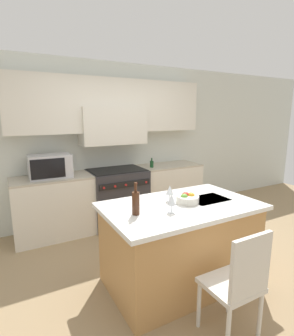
% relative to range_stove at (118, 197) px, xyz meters
% --- Properties ---
extents(ground_plane, '(10.00, 10.00, 0.00)m').
position_rel_range_stove_xyz_m(ground_plane, '(0.00, -1.67, -0.47)').
color(ground_plane, '#997F5B').
extents(back_cabinetry, '(10.00, 0.46, 2.70)m').
position_rel_range_stove_xyz_m(back_cabinetry, '(0.00, 0.27, 1.11)').
color(back_cabinetry, silver).
rests_on(back_cabinetry, ground_plane).
extents(back_counter, '(3.22, 0.62, 0.92)m').
position_rel_range_stove_xyz_m(back_counter, '(0.00, 0.02, -0.01)').
color(back_counter, silver).
rests_on(back_counter, ground_plane).
extents(range_stove, '(0.92, 0.70, 0.94)m').
position_rel_range_stove_xyz_m(range_stove, '(0.00, 0.00, 0.00)').
color(range_stove, '#2D2D33').
rests_on(range_stove, ground_plane).
extents(microwave, '(0.59, 0.39, 0.34)m').
position_rel_range_stove_xyz_m(microwave, '(-1.04, 0.02, 0.62)').
color(microwave, '#B7B7BC').
rests_on(microwave, back_counter).
extents(kitchen_island, '(1.64, 1.00, 0.91)m').
position_rel_range_stove_xyz_m(kitchen_island, '(-0.02, -1.83, -0.01)').
color(kitchen_island, '#B7844C').
rests_on(kitchen_island, ground_plane).
extents(island_chair, '(0.42, 0.40, 0.97)m').
position_rel_range_stove_xyz_m(island_chair, '(-0.07, -2.69, 0.07)').
color(island_chair, beige).
rests_on(island_chair, ground_plane).
extents(wine_bottle, '(0.07, 0.07, 0.31)m').
position_rel_range_stove_xyz_m(wine_bottle, '(-0.57, -1.86, 0.55)').
color(wine_bottle, '#422314').
rests_on(wine_bottle, kitchen_island).
extents(wine_glass_near, '(0.08, 0.08, 0.18)m').
position_rel_range_stove_xyz_m(wine_glass_near, '(-0.24, -1.98, 0.56)').
color(wine_glass_near, white).
rests_on(wine_glass_near, kitchen_island).
extents(wine_glass_far, '(0.08, 0.08, 0.18)m').
position_rel_range_stove_xyz_m(wine_glass_far, '(-0.07, -1.70, 0.56)').
color(wine_glass_far, white).
rests_on(wine_glass_far, kitchen_island).
extents(fruit_bowl, '(0.24, 0.24, 0.11)m').
position_rel_range_stove_xyz_m(fruit_bowl, '(0.06, -1.83, 0.48)').
color(fruit_bowl, silver).
rests_on(fruit_bowl, kitchen_island).
extents(oil_bottle_on_counter, '(0.06, 0.06, 0.16)m').
position_rel_range_stove_xyz_m(oil_bottle_on_counter, '(0.63, -0.05, 0.51)').
color(oil_bottle_on_counter, '#194723').
rests_on(oil_bottle_on_counter, back_counter).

